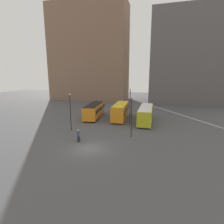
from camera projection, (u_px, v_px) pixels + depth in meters
The scene contains 11 objects.
ground_plane at pixel (90, 149), 21.67m from camera, with size 160.00×160.00×0.00m, color #4C4C4F.
building_block_left at pixel (89, 54), 65.73m from camera, with size 28.72×11.71×34.50m.
building_block_right at pixel (188, 58), 57.06m from camera, with size 23.61×14.12×29.24m.
bus_0 at pixel (94, 110), 38.04m from camera, with size 3.89×10.21×2.94m.
bus_1 at pixel (121, 111), 36.42m from camera, with size 3.15×9.29×3.25m.
bus_2 at pixel (146, 114), 34.07m from camera, with size 2.73×10.28×3.01m.
traveler at pixel (78, 134), 24.21m from camera, with size 0.45×0.45×1.64m.
suitcase at pixel (79, 140), 23.86m from camera, with size 0.23×0.41×0.87m.
lamp_post_0 at pixel (130, 104), 31.90m from camera, with size 0.28×0.28×6.65m.
lamp_post_1 at pixel (131, 114), 25.13m from camera, with size 0.28×0.28×6.01m.
lamp_post_2 at pixel (70, 109), 28.32m from camera, with size 0.28×0.28×6.13m.
Camera 1 is at (8.16, -18.82, 8.79)m, focal length 28.00 mm.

